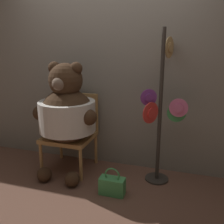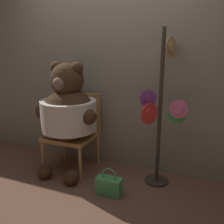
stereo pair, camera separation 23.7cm
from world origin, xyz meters
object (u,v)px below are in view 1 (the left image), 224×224
at_px(teddy_bear, 67,112).
at_px(hat_display_rack, 162,113).
at_px(chair, 72,129).
at_px(handbag_on_ground, 112,185).

relative_size(teddy_bear, hat_display_rack, 0.79).
bearing_deg(teddy_bear, chair, 100.79).
bearing_deg(handbag_on_ground, chair, 145.02).
bearing_deg(hat_display_rack, handbag_on_ground, -134.22).
height_order(hat_display_rack, handbag_on_ground, hat_display_rack).
height_order(teddy_bear, hat_display_rack, hat_display_rack).
xyz_separation_m(teddy_bear, handbag_on_ground, (0.67, -0.31, -0.69)).
bearing_deg(hat_display_rack, chair, 178.15).
xyz_separation_m(hat_display_rack, handbag_on_ground, (-0.45, -0.46, -0.73)).
distance_m(hat_display_rack, handbag_on_ground, 0.97).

